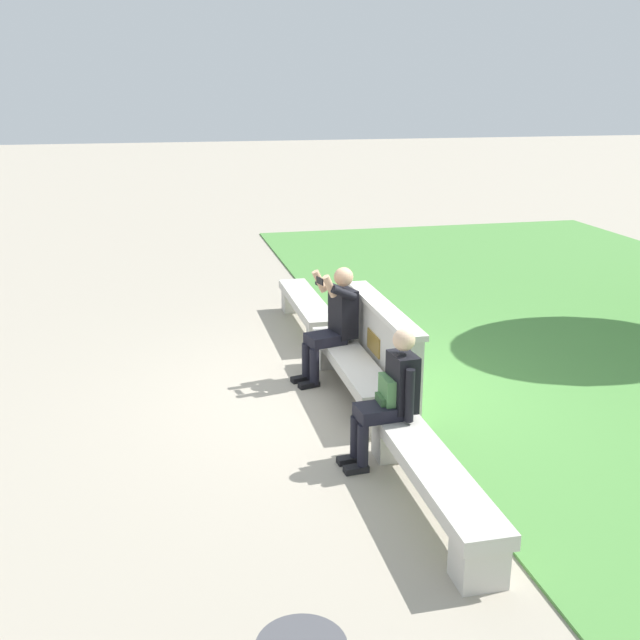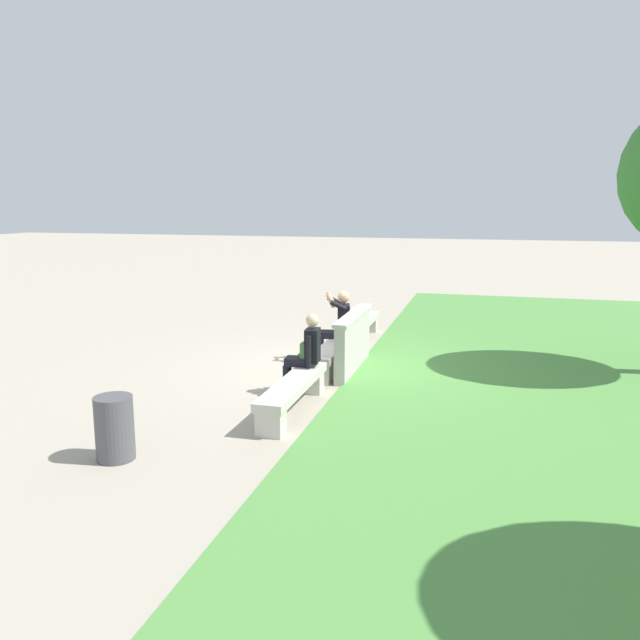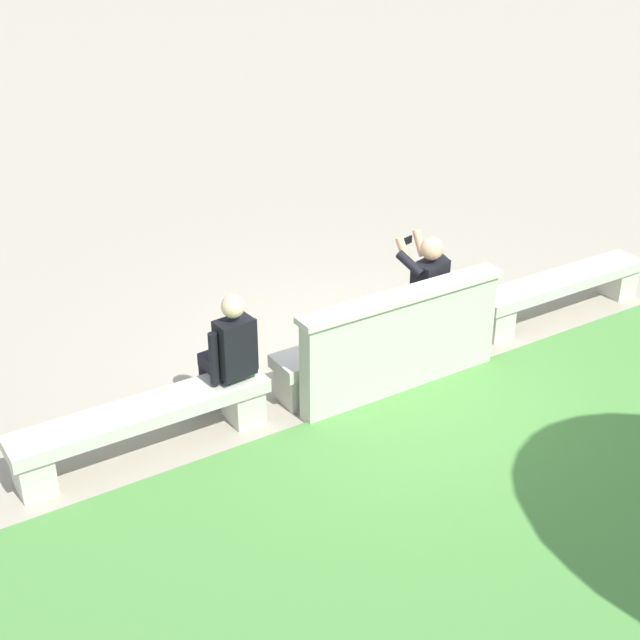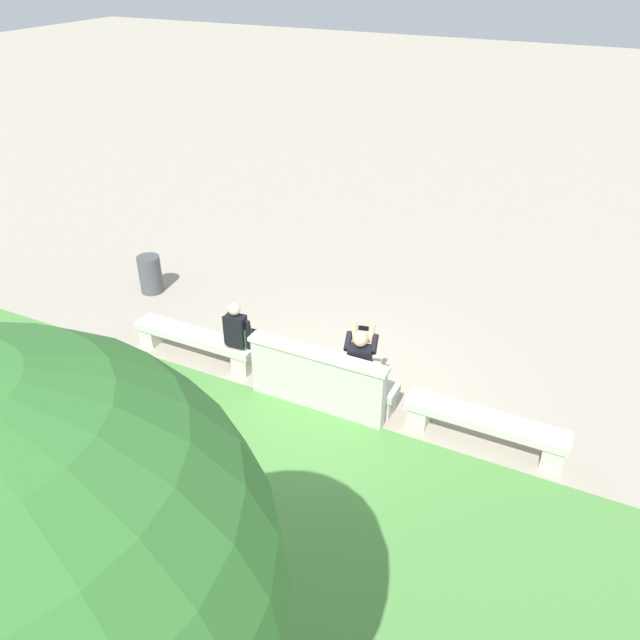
{
  "view_description": "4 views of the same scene",
  "coord_description": "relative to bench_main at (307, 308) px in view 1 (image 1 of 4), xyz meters",
  "views": [
    {
      "loc": [
        7.37,
        -2.03,
        3.26
      ],
      "look_at": [
        0.35,
        -0.44,
        1.01
      ],
      "focal_mm": 42.0,
      "sensor_mm": 36.0,
      "label": 1
    },
    {
      "loc": [
        10.45,
        2.58,
        2.93
      ],
      "look_at": [
        0.42,
        -0.15,
        0.95
      ],
      "focal_mm": 35.0,
      "sensor_mm": 36.0,
      "label": 2
    },
    {
      "loc": [
        4.45,
        5.99,
        4.45
      ],
      "look_at": [
        0.6,
        -0.12,
        0.7
      ],
      "focal_mm": 50.0,
      "sensor_mm": 36.0,
      "label": 3
    },
    {
      "loc": [
        -3.21,
        6.86,
        6.02
      ],
      "look_at": [
        0.35,
        -0.5,
        0.98
      ],
      "focal_mm": 35.0,
      "sensor_mm": 36.0,
      "label": 4
    }
  ],
  "objects": [
    {
      "name": "person_photographer",
      "position": [
        1.9,
        -0.07,
        0.43
      ],
      "size": [
        0.54,
        0.78,
        1.32
      ],
      "color": "black",
      "rests_on": "ground"
    },
    {
      "name": "backpack",
      "position": [
        3.93,
        -0.04,
        0.32
      ],
      "size": [
        0.28,
        0.24,
        0.43
      ],
      "color": "#4C7F47",
      "rests_on": "bench_mid"
    },
    {
      "name": "person_distant",
      "position": [
        3.97,
        -0.07,
        0.36
      ],
      "size": [
        0.48,
        0.69,
        1.26
      ],
      "color": "black",
      "rests_on": "ground"
    },
    {
      "name": "ground_plane",
      "position": [
        2.41,
        0.0,
        -0.31
      ],
      "size": [
        80.0,
        80.0,
        0.0
      ],
      "primitive_type": "plane",
      "color": "#A89E8C"
    },
    {
      "name": "bench_main",
      "position": [
        0.0,
        0.0,
        0.0
      ],
      "size": [
        2.22,
        0.4,
        0.45
      ],
      "color": "beige",
      "rests_on": "ground"
    },
    {
      "name": "bench_mid",
      "position": [
        4.82,
        0.0,
        0.0
      ],
      "size": [
        2.22,
        0.4,
        0.45
      ],
      "color": "beige",
      "rests_on": "ground"
    },
    {
      "name": "backrest_wall_with_plaque",
      "position": [
        2.41,
        0.34,
        0.21
      ],
      "size": [
        2.15,
        0.24,
        1.01
      ],
      "color": "beige",
      "rests_on": "ground"
    },
    {
      "name": "bench_near",
      "position": [
        2.41,
        0.0,
        0.0
      ],
      "size": [
        2.22,
        0.4,
        0.45
      ],
      "color": "beige",
      "rests_on": "ground"
    }
  ]
}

